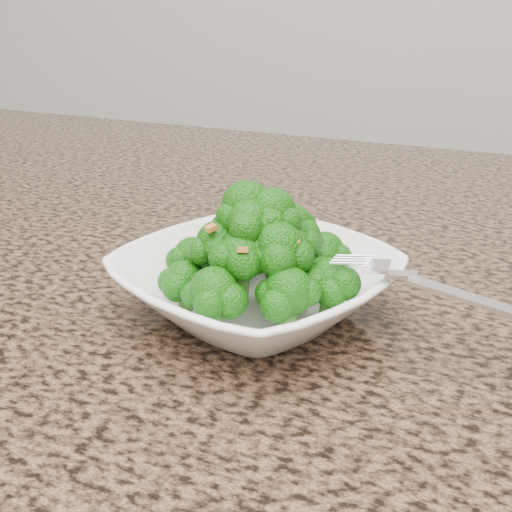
% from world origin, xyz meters
% --- Properties ---
extents(granite_counter, '(1.64, 1.04, 0.03)m').
position_xyz_m(granite_counter, '(0.00, 0.30, 0.89)').
color(granite_counter, brown).
rests_on(granite_counter, cabinet).
extents(bowl, '(0.26, 0.26, 0.05)m').
position_xyz_m(bowl, '(0.16, 0.18, 0.92)').
color(bowl, white).
rests_on(bowl, granite_counter).
extents(broccoli_pile, '(0.18, 0.18, 0.07)m').
position_xyz_m(broccoli_pile, '(0.16, 0.18, 0.98)').
color(broccoli_pile, '#17660B').
rests_on(broccoli_pile, bowl).
extents(garlic_topping, '(0.11, 0.11, 0.01)m').
position_xyz_m(garlic_topping, '(0.16, 0.18, 1.02)').
color(garlic_topping, '#B7732C').
rests_on(garlic_topping, broccoli_pile).
extents(fork, '(0.18, 0.05, 0.01)m').
position_xyz_m(fork, '(0.27, 0.18, 0.96)').
color(fork, silver).
rests_on(fork, bowl).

